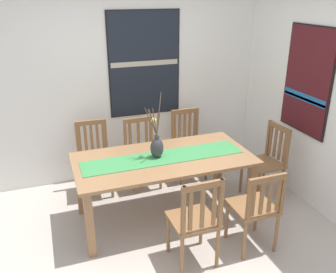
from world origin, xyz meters
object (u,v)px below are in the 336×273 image
Objects in this scene: chair_2 at (195,220)px; chair_5 at (256,208)px; chair_3 at (267,160)px; chair_0 at (188,142)px; painting_on_back_wall at (144,64)px; centerpiece_vase at (157,146)px; dining_table at (164,166)px; chair_4 at (94,156)px; painting_on_side_wall at (308,81)px; chair_1 at (142,151)px.

chair_2 is 0.65m from chair_5.
chair_3 is 1.05× the size of chair_5.
chair_0 is 0.68× the size of painting_on_back_wall.
chair_5 is at bearing 0.40° from chair_2.
centerpiece_vase reaches higher than chair_5.
chair_0 is at bearing 129.55° from chair_3.
chair_4 reaches higher than dining_table.
chair_3 is 2.01m from painting_on_back_wall.
centerpiece_vase is at bearing -100.63° from painting_on_back_wall.
chair_3 is at bearing -44.82° from painting_on_back_wall.
painting_on_side_wall is at bearing -37.84° from painting_on_back_wall.
painting_on_side_wall reaches higher than dining_table.
chair_1 is 1.15m from painting_on_back_wall.
painting_on_back_wall is (0.14, 2.06, 1.06)m from chair_2.
chair_2 reaches higher than chair_3.
chair_5 is at bearing -51.12° from dining_table.
chair_1 is 1.81m from chair_5.
chair_5 is at bearing -52.10° from chair_4.
chair_0 reaches higher than chair_1.
chair_3 is (0.71, -0.86, -0.00)m from chair_0.
chair_0 is 0.98× the size of chair_2.
chair_5 is at bearing -75.85° from painting_on_back_wall.
painting_on_side_wall reaches higher than chair_1.
chair_0 is at bearing 90.51° from chair_5.
dining_table is at bearing -97.29° from painting_on_back_wall.
chair_5 is 0.72× the size of painting_on_side_wall.
painting_on_back_wall reaches higher than dining_table.
chair_5 is (1.32, -1.70, -0.02)m from chair_4.
centerpiece_vase is 1.21m from chair_5.
chair_2 is 1.01× the size of chair_3.
painting_on_back_wall is at bearing 82.71° from dining_table.
chair_0 is (0.72, 0.84, -0.40)m from centerpiece_vase.
chair_2 is 0.76× the size of painting_on_side_wall.
dining_table is at bearing -53.06° from chair_4.
chair_4 is at bearing 126.94° from dining_table.
centerpiece_vase is 0.78× the size of chair_1.
chair_3 is (1.44, -0.02, -0.40)m from centerpiece_vase.
chair_1 is 0.94× the size of chair_2.
painting_on_back_wall is (-1.21, 1.21, 1.06)m from chair_3.
centerpiece_vase is 0.91m from chair_1.
chair_3 is at bearing 50.58° from chair_5.
painting_on_back_wall reaches higher than painting_on_side_wall.
dining_table is 2.16× the size of chair_1.
centerpiece_vase reaches higher than chair_1.
centerpiece_vase is at bearing -93.25° from chair_1.
chair_2 is 0.69× the size of painting_on_back_wall.
painting_on_back_wall is (0.18, 0.38, 1.07)m from chair_1.
chair_3 is 1.10m from chair_5.
chair_0 is 1.00× the size of chair_3.
painting_on_side_wall reaches higher than chair_0.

